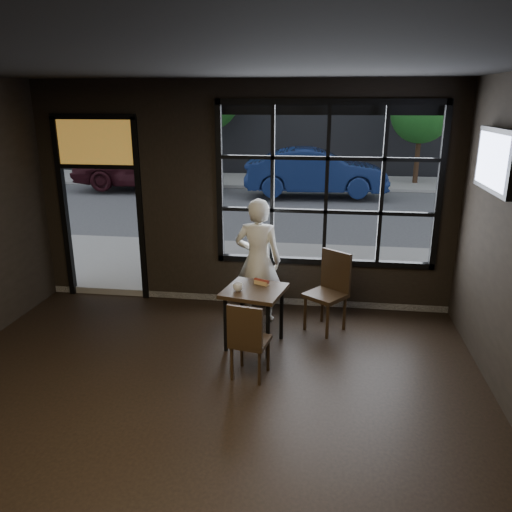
# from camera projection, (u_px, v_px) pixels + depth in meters

# --- Properties ---
(floor) EXTENTS (6.00, 7.00, 0.02)m
(floor) POSITION_uv_depth(u_px,v_px,m) (174.00, 460.00, 4.24)
(floor) COLOR black
(floor) RESTS_ON ground
(ceiling) EXTENTS (6.00, 7.00, 0.02)m
(ceiling) POSITION_uv_depth(u_px,v_px,m) (150.00, 54.00, 3.28)
(ceiling) COLOR black
(ceiling) RESTS_ON ground
(window_frame) EXTENTS (3.06, 0.12, 2.28)m
(window_frame) POSITION_uv_depth(u_px,v_px,m) (327.00, 185.00, 6.85)
(window_frame) COLOR black
(window_frame) RESTS_ON ground
(stained_transom) EXTENTS (1.20, 0.06, 0.70)m
(stained_transom) POSITION_uv_depth(u_px,v_px,m) (96.00, 142.00, 7.12)
(stained_transom) COLOR orange
(stained_transom) RESTS_ON ground
(street_asphalt) EXTENTS (60.00, 41.00, 0.04)m
(street_asphalt) POSITION_uv_depth(u_px,v_px,m) (304.00, 157.00, 26.93)
(street_asphalt) COLOR #545456
(street_asphalt) RESTS_ON ground
(cafe_table) EXTENTS (0.82, 0.82, 0.75)m
(cafe_table) POSITION_uv_depth(u_px,v_px,m) (254.00, 317.00, 6.12)
(cafe_table) COLOR black
(cafe_table) RESTS_ON floor
(chair_near) EXTENTS (0.45, 0.45, 0.89)m
(chair_near) POSITION_uv_depth(u_px,v_px,m) (250.00, 339.00, 5.41)
(chair_near) COLOR black
(chair_near) RESTS_ON floor
(chair_window) EXTENTS (0.64, 0.64, 1.05)m
(chair_window) POSITION_uv_depth(u_px,v_px,m) (326.00, 293.00, 6.49)
(chair_window) COLOR black
(chair_window) RESTS_ON floor
(man) EXTENTS (0.64, 0.43, 1.71)m
(man) POSITION_uv_depth(u_px,v_px,m) (258.00, 261.00, 6.71)
(man) COLOR silver
(man) RESTS_ON floor
(hotdog) EXTENTS (0.22, 0.16, 0.06)m
(hotdog) POSITION_uv_depth(u_px,v_px,m) (262.00, 282.00, 6.15)
(hotdog) COLOR tan
(hotdog) RESTS_ON cafe_table
(cup) EXTENTS (0.16, 0.16, 0.10)m
(cup) POSITION_uv_depth(u_px,v_px,m) (238.00, 287.00, 5.94)
(cup) COLOR silver
(cup) RESTS_ON cafe_table
(tv) EXTENTS (0.13, 1.12, 0.65)m
(tv) POSITION_uv_depth(u_px,v_px,m) (496.00, 160.00, 5.17)
(tv) COLOR black
(tv) RESTS_ON wall_right
(navy_car) EXTENTS (4.42, 1.84, 1.42)m
(navy_car) POSITION_uv_depth(u_px,v_px,m) (315.00, 172.00, 15.34)
(navy_car) COLOR #11204C
(navy_car) RESTS_ON street_asphalt
(maroon_car) EXTENTS (4.89, 2.15, 1.64)m
(maroon_car) POSITION_uv_depth(u_px,v_px,m) (148.00, 163.00, 16.53)
(maroon_car) COLOR black
(maroon_car) RESTS_ON street_asphalt
(tree_left) EXTENTS (2.54, 2.54, 4.34)m
(tree_left) POSITION_uv_depth(u_px,v_px,m) (206.00, 96.00, 18.38)
(tree_left) COLOR #332114
(tree_left) RESTS_ON street_asphalt
(tree_right) EXTENTS (2.07, 2.07, 3.54)m
(tree_right) POSITION_uv_depth(u_px,v_px,m) (421.00, 113.00, 17.08)
(tree_right) COLOR #332114
(tree_right) RESTS_ON street_asphalt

